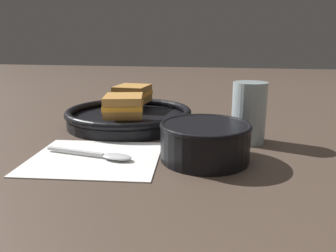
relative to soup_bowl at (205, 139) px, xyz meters
The scene contains 8 objects.
ground_plane 0.13m from the soup_bowl, 160.57° to the left, with size 4.00×4.00×0.00m, color #47382D.
napkin 0.20m from the soup_bowl, behind, with size 0.25×0.22×0.00m.
soup_bowl is the anchor object (origin of this frame).
spoon 0.18m from the soup_bowl, 168.91° to the right, with size 0.17×0.04×0.01m.
skillet 0.30m from the soup_bowl, 134.30° to the left, with size 0.31×0.31×0.04m.
sandwich_near_left 0.23m from the soup_bowl, 145.55° to the left, with size 0.10×0.11×0.05m.
sandwich_near_right 0.37m from the soup_bowl, 127.17° to the left, with size 0.09×0.10×0.05m.
drinking_glass 0.15m from the soup_bowl, 57.75° to the left, with size 0.07×0.07×0.12m.
Camera 1 is at (0.16, -0.59, 0.21)m, focal length 35.00 mm.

